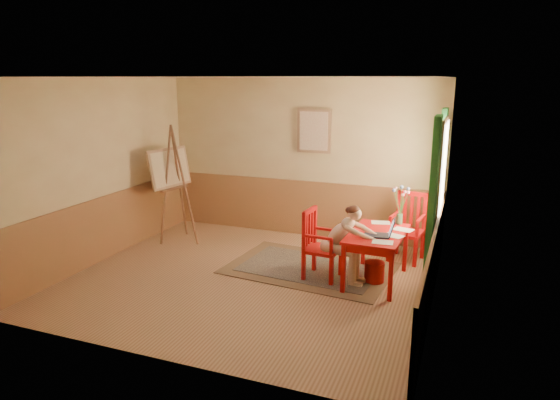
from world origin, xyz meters
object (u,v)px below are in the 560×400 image
at_px(easel, 172,173).
at_px(laptop, 382,233).
at_px(table, 377,239).
at_px(figure, 343,240).
at_px(chair_back, 408,227).
at_px(chair_left, 319,244).

bearing_deg(easel, laptop, -11.52).
xyz_separation_m(table, laptop, (0.08, -0.14, 0.14)).
distance_m(laptop, easel, 3.86).
bearing_deg(easel, figure, -13.81).
bearing_deg(chair_back, table, -105.60).
height_order(figure, easel, easel).
bearing_deg(table, laptop, -59.51).
relative_size(chair_back, figure, 0.95).
relative_size(chair_left, laptop, 2.35).
xyz_separation_m(table, chair_left, (-0.78, -0.16, -0.13)).
height_order(chair_back, figure, figure).
relative_size(table, easel, 0.60).
relative_size(table, laptop, 2.86).
height_order(table, easel, easel).
bearing_deg(figure, chair_left, 177.43).
bearing_deg(chair_left, figure, -2.57).
xyz_separation_m(table, easel, (-3.68, 0.63, 0.57)).
bearing_deg(table, easel, 170.33).
distance_m(chair_left, laptop, 0.90).
bearing_deg(chair_left, easel, 164.89).
relative_size(laptop, easel, 0.21).
xyz_separation_m(chair_back, laptop, (-0.22, -1.21, 0.24)).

